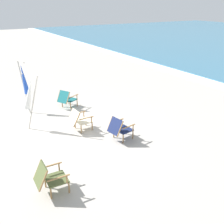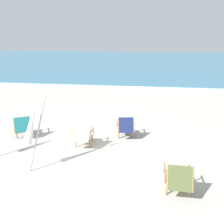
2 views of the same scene
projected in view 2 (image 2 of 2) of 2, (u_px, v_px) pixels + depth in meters
ground_plane at (73, 156)px, 6.43m from camera, size 80.00×80.00×0.00m
sea at (129, 60)px, 34.37m from camera, size 80.00×40.00×0.10m
surf_band at (113, 87)px, 15.33m from camera, size 80.00×1.10×0.06m
beach_chair_front_left at (23, 126)px, 7.56m from camera, size 0.86×0.94×0.78m
beach_chair_back_left at (83, 135)px, 6.88m from camera, size 0.62×0.78×0.79m
beach_chair_far_center at (178, 178)px, 4.74m from camera, size 0.61×0.75×0.80m
beach_chair_front_right at (125, 126)px, 7.52m from camera, size 0.68×0.82×0.79m
umbrella_furled_white at (32, 122)px, 5.41m from camera, size 0.63×0.55×2.04m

